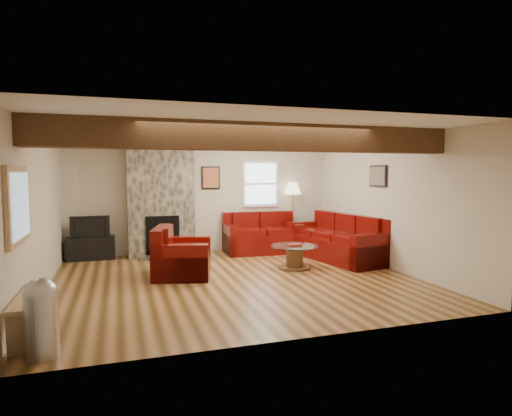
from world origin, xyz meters
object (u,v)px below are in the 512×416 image
at_px(armchair_red, 182,252).
at_px(television, 90,226).
at_px(tv_cabinet, 91,248).
at_px(coffee_table, 295,257).
at_px(floor_lamp, 293,192).
at_px(sofa_three, 337,237).
at_px(loveseat, 262,233).

height_order(armchair_red, television, television).
bearing_deg(armchair_red, tv_cabinet, 52.83).
bearing_deg(coffee_table, tv_cabinet, 150.79).
xyz_separation_m(television, floor_lamp, (4.56, 0.02, 0.65)).
bearing_deg(tv_cabinet, sofa_three, -16.96).
distance_m(armchair_red, coffee_table, 2.12).
distance_m(television, floor_lamp, 4.61).
bearing_deg(coffee_table, floor_lamp, 68.30).
relative_size(sofa_three, floor_lamp, 1.52).
distance_m(loveseat, television, 3.70).
bearing_deg(coffee_table, sofa_three, 25.75).
relative_size(armchair_red, coffee_table, 1.19).
distance_m(loveseat, tv_cabinet, 3.70).
xyz_separation_m(tv_cabinet, television, (0.00, 0.00, 0.46)).
bearing_deg(television, tv_cabinet, 0.00).
xyz_separation_m(sofa_three, tv_cabinet, (-4.93, 1.50, -0.23)).
bearing_deg(floor_lamp, sofa_three, -76.51).
xyz_separation_m(loveseat, floor_lamp, (0.88, 0.32, 0.90)).
xyz_separation_m(coffee_table, television, (-3.73, 2.08, 0.48)).
xyz_separation_m(sofa_three, loveseat, (-1.25, 1.20, -0.02)).
distance_m(loveseat, floor_lamp, 1.30).
height_order(sofa_three, armchair_red, sofa_three).
xyz_separation_m(sofa_three, television, (-4.93, 1.50, 0.24)).
relative_size(armchair_red, television, 1.39).
bearing_deg(sofa_three, television, -116.79).
relative_size(loveseat, tv_cabinet, 1.77).
height_order(loveseat, floor_lamp, floor_lamp).
relative_size(television, floor_lamp, 0.49).
xyz_separation_m(loveseat, armchair_red, (-2.06, -1.72, -0.01)).
relative_size(tv_cabinet, television, 1.24).
bearing_deg(floor_lamp, television, -179.75).
relative_size(loveseat, armchair_red, 1.57).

